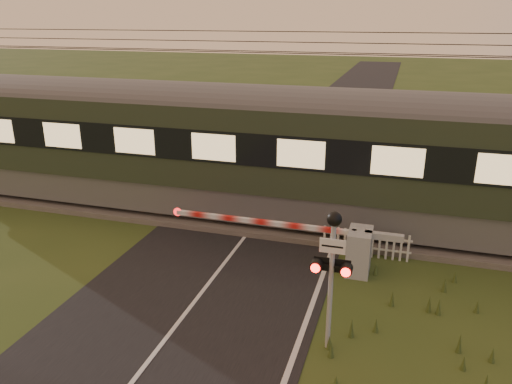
% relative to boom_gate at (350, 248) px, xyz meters
% --- Properties ---
extents(ground, '(160.00, 160.00, 0.00)m').
position_rel_boom_gate_xyz_m(ground, '(-3.37, -3.61, -0.68)').
color(ground, '#2F4319').
rests_on(ground, ground).
extents(road, '(6.00, 140.00, 0.03)m').
position_rel_boom_gate_xyz_m(road, '(-3.35, -3.84, -0.67)').
color(road, black).
rests_on(road, ground).
extents(track_bed, '(140.00, 3.40, 0.39)m').
position_rel_boom_gate_xyz_m(track_bed, '(-3.37, 2.89, -0.61)').
color(track_bed, '#47423D').
rests_on(track_bed, ground).
extents(overhead_wires, '(120.00, 0.62, 0.62)m').
position_rel_boom_gate_xyz_m(overhead_wires, '(-3.37, 2.89, 5.05)').
color(overhead_wires, black).
rests_on(overhead_wires, ground).
extents(boom_gate, '(6.51, 0.94, 1.25)m').
position_rel_boom_gate_xyz_m(boom_gate, '(0.00, 0.00, 0.00)').
color(boom_gate, gray).
rests_on(boom_gate, ground).
extents(crossing_signal, '(0.78, 0.34, 3.05)m').
position_rel_boom_gate_xyz_m(crossing_signal, '(-0.02, -3.47, 1.42)').
color(crossing_signal, gray).
rests_on(crossing_signal, ground).
extents(picket_fence, '(2.56, 0.07, 0.80)m').
position_rel_boom_gate_xyz_m(picket_fence, '(0.34, 0.99, -0.27)').
color(picket_fence, silver).
rests_on(picket_fence, ground).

